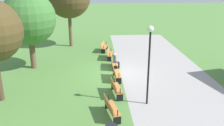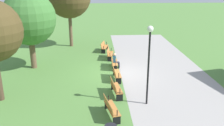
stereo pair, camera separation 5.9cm
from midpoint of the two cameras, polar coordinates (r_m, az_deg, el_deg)
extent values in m
plane|color=#54843D|center=(17.67, 0.87, -2.44)|extent=(120.00, 120.00, 0.00)
cube|color=#A39E99|center=(18.25, 11.78, -2.13)|extent=(26.24, 6.32, 0.01)
cube|color=#B27538|center=(23.10, -1.83, 3.85)|extent=(1.74, 0.79, 0.04)
cube|color=#B27538|center=(23.07, -2.33, 4.45)|extent=(1.66, 0.46, 0.40)
cube|color=black|center=(23.90, -1.48, 3.79)|extent=(0.14, 0.38, 0.43)
cylinder|color=black|center=(23.80, -1.44, 4.71)|extent=(0.05, 0.05, 0.30)
cube|color=black|center=(22.42, -2.19, 2.77)|extent=(0.14, 0.38, 0.43)
cylinder|color=black|center=(22.31, -2.15, 3.74)|extent=(0.05, 0.05, 0.30)
cube|color=#B27538|center=(20.87, -0.51, 2.22)|extent=(1.72, 0.65, 0.04)
cube|color=#B27538|center=(20.81, -1.06, 2.87)|extent=(1.68, 0.32, 0.40)
cube|color=black|center=(21.68, -0.35, 2.22)|extent=(0.11, 0.38, 0.43)
cylinder|color=black|center=(21.57, -0.30, 3.22)|extent=(0.05, 0.05, 0.30)
cube|color=black|center=(20.19, -0.67, 0.96)|extent=(0.11, 0.38, 0.43)
cylinder|color=black|center=(20.07, -0.62, 2.03)|extent=(0.05, 0.05, 0.30)
cube|color=#B27538|center=(18.63, 0.52, 0.16)|extent=(1.70, 0.51, 0.04)
cube|color=#B27538|center=(18.55, -0.10, 0.87)|extent=(1.68, 0.18, 0.40)
cube|color=black|center=(19.44, 0.45, 0.25)|extent=(0.08, 0.38, 0.43)
cylinder|color=black|center=(19.32, 0.51, 1.36)|extent=(0.05, 0.05, 0.30)
cube|color=black|center=(17.97, 0.58, -1.33)|extent=(0.08, 0.38, 0.43)
cylinder|color=black|center=(17.84, 0.65, -0.14)|extent=(0.05, 0.05, 0.30)
cube|color=#B27538|center=(16.40, 1.10, -2.48)|extent=(1.70, 0.51, 0.04)
cube|color=#B27538|center=(16.30, 0.41, -1.71)|extent=(1.68, 0.18, 0.40)
cube|color=black|center=(17.21, 0.78, -2.26)|extent=(0.08, 0.38, 0.43)
cylinder|color=black|center=(17.08, 0.85, -1.02)|extent=(0.05, 0.05, 0.30)
cube|color=black|center=(15.78, 1.45, -4.29)|extent=(0.08, 0.38, 0.43)
cylinder|color=black|center=(15.63, 1.53, -2.95)|extent=(0.05, 0.05, 0.30)
cube|color=#B27538|center=(14.22, 1.05, -5.95)|extent=(1.72, 0.65, 0.04)
cube|color=#B27538|center=(14.08, 0.26, -5.12)|extent=(1.68, 0.32, 0.40)
cube|color=black|center=(15.01, 0.43, -5.53)|extent=(0.11, 0.38, 0.43)
cylinder|color=black|center=(14.86, 0.50, -4.14)|extent=(0.05, 0.05, 0.30)
cube|color=black|center=(13.64, 1.73, -8.18)|extent=(0.11, 0.38, 0.43)
cylinder|color=black|center=(13.46, 1.83, -6.68)|extent=(0.05, 0.05, 0.30)
cube|color=#B27538|center=(12.12, 0.00, -10.62)|extent=(1.74, 0.79, 0.04)
cube|color=#B27538|center=(11.95, -0.94, -9.74)|extent=(1.66, 0.46, 0.40)
cube|color=black|center=(12.89, -0.97, -9.88)|extent=(0.14, 0.38, 0.43)
cylinder|color=black|center=(12.71, -0.89, -8.31)|extent=(0.05, 0.05, 0.30)
cube|color=black|center=(11.59, 1.09, -13.44)|extent=(0.14, 0.38, 0.43)
cylinder|color=black|center=(11.39, 1.20, -11.75)|extent=(0.05, 0.05, 0.30)
cube|color=navy|center=(18.52, 0.46, 0.87)|extent=(0.33, 0.21, 0.50)
sphere|color=tan|center=(18.41, 0.52, 2.03)|extent=(0.22, 0.22, 0.22)
cylinder|color=#23232D|center=(18.70, 1.00, 0.18)|extent=(0.15, 0.37, 0.13)
cylinder|color=#23232D|center=(18.77, 1.55, -0.44)|extent=(0.11, 0.11, 0.43)
cylinder|color=#23232D|center=(18.53, 1.02, 0.00)|extent=(0.15, 0.37, 0.13)
cylinder|color=#23232D|center=(18.60, 1.57, -0.63)|extent=(0.11, 0.11, 0.43)
cylinder|color=brown|center=(25.11, -9.93, 8.00)|extent=(0.34, 0.34, 3.63)
cylinder|color=brown|center=(19.39, -18.42, 2.49)|extent=(0.43, 0.43, 2.55)
sphere|color=#3D7533|center=(18.88, -19.22, 9.96)|extent=(3.95, 3.95, 3.95)
cylinder|color=black|center=(12.77, 8.53, -1.52)|extent=(0.10, 0.10, 4.02)
sphere|color=white|center=(12.20, 9.01, 7.99)|extent=(0.32, 0.32, 0.32)
camera|label=1|loc=(0.03, -90.10, -0.03)|focal=38.56mm
camera|label=2|loc=(0.03, 89.90, 0.03)|focal=38.56mm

